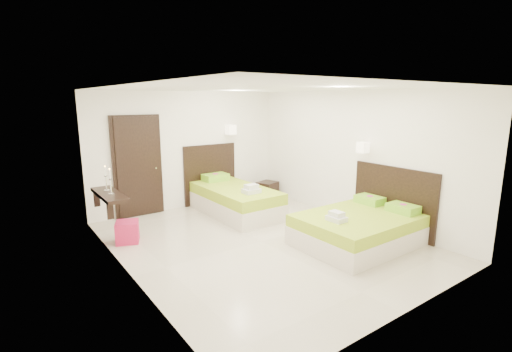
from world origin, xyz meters
TOP-DOWN VIEW (x-y plane):
  - floor at (0.00, 0.00)m, footprint 5.50×5.50m
  - bed_single at (0.51, 1.72)m, footprint 1.34×2.23m
  - bed_double at (1.34, -1.04)m, footprint 1.98×1.68m
  - nightstand at (1.87, 2.26)m, footprint 0.56×0.52m
  - ottoman at (-1.89, 1.33)m, footprint 0.48×0.48m
  - door at (-1.20, 2.70)m, footprint 1.02×0.15m
  - console_shelf at (-2.08, 1.60)m, footprint 0.35×1.20m

SIDE VIEW (x-z plane):
  - floor at x=0.00m, z-range 0.00..0.00m
  - ottoman at x=-1.89m, z-range 0.00..0.37m
  - nightstand at x=1.87m, z-range 0.00..0.41m
  - bed_double at x=1.34m, z-range -0.52..1.11m
  - bed_single at x=0.51m, z-range -0.59..1.25m
  - console_shelf at x=-2.08m, z-range 0.42..1.21m
  - door at x=-1.20m, z-range -0.02..2.12m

